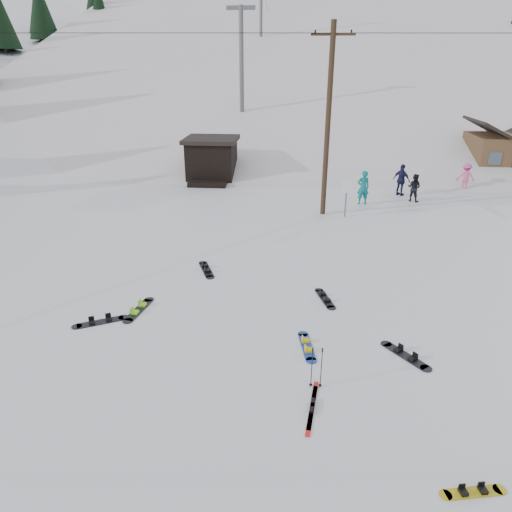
# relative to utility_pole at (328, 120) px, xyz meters

# --- Properties ---
(ground) EXTENTS (200.00, 200.00, 0.00)m
(ground) POSITION_rel_utility_pole_xyz_m (-2.00, -14.00, -4.68)
(ground) COLOR white
(ground) RESTS_ON ground
(ski_slope) EXTENTS (60.00, 85.24, 65.97)m
(ski_slope) POSITION_rel_utility_pole_xyz_m (-2.00, 41.00, -16.68)
(ski_slope) COLOR silver
(ski_slope) RESTS_ON ground
(ridge_left) EXTENTS (47.54, 95.03, 58.38)m
(ridge_left) POSITION_rel_utility_pole_xyz_m (-38.00, 34.00, -15.68)
(ridge_left) COLOR white
(ridge_left) RESTS_ON ground
(treeline_crest) EXTENTS (50.00, 6.00, 10.00)m
(treeline_crest) POSITION_rel_utility_pole_xyz_m (-2.00, 72.00, -4.68)
(treeline_crest) COLOR black
(treeline_crest) RESTS_ON ski_slope
(utility_pole) EXTENTS (2.00, 0.26, 9.00)m
(utility_pole) POSITION_rel_utility_pole_xyz_m (0.00, 0.00, 0.00)
(utility_pole) COLOR #3A2819
(utility_pole) RESTS_ON ground
(trail_sign) EXTENTS (0.50, 0.09, 1.85)m
(trail_sign) POSITION_rel_utility_pole_xyz_m (1.10, -0.42, -3.41)
(trail_sign) COLOR #595B60
(trail_sign) RESTS_ON ground
(lift_hut) EXTENTS (3.40, 4.10, 2.75)m
(lift_hut) POSITION_rel_utility_pole_xyz_m (-7.00, 6.94, -3.32)
(lift_hut) COLOR black
(lift_hut) RESTS_ON ground
(lift_tower_near) EXTENTS (2.20, 0.36, 8.00)m
(lift_tower_near) POSITION_rel_utility_pole_xyz_m (-6.00, 16.00, 3.18)
(lift_tower_near) COLOR #595B60
(lift_tower_near) RESTS_ON ski_slope
(cabin) EXTENTS (5.39, 4.40, 3.77)m
(cabin) POSITION_rel_utility_pole_xyz_m (13.00, 10.00, -3.20)
(cabin) COLOR brown
(cabin) RESTS_ON ground
(hero_snowboard) EXTENTS (0.50, 1.55, 0.11)m
(hero_snowboard) POSITION_rel_utility_pole_xyz_m (-1.01, -12.20, -4.65)
(hero_snowboard) COLOR #193CA3
(hero_snowboard) RESTS_ON ground
(hero_skis) EXTENTS (0.36, 1.82, 0.09)m
(hero_skis) POSITION_rel_utility_pole_xyz_m (-0.93, -14.60, -4.65)
(hero_skis) COLOR red
(hero_skis) RESTS_ON ground
(ski_poles) EXTENTS (0.31, 0.08, 1.11)m
(ski_poles) POSITION_rel_utility_pole_xyz_m (-0.83, -13.86, -4.11)
(ski_poles) COLOR black
(ski_poles) RESTS_ON ground
(board_scatter_a) EXTENTS (1.51, 0.94, 0.12)m
(board_scatter_a) POSITION_rel_utility_pole_xyz_m (-7.20, -11.43, -4.65)
(board_scatter_a) COLOR black
(board_scatter_a) RESTS_ON ground
(board_scatter_b) EXTENTS (0.84, 1.59, 0.12)m
(board_scatter_b) POSITION_rel_utility_pole_xyz_m (-4.71, -7.44, -4.65)
(board_scatter_b) COLOR black
(board_scatter_b) RESTS_ON ground
(board_scatter_c) EXTENTS (0.56, 1.69, 0.12)m
(board_scatter_c) POSITION_rel_utility_pole_xyz_m (-6.29, -10.62, -4.65)
(board_scatter_c) COLOR black
(board_scatter_c) RESTS_ON ground
(board_scatter_d) EXTENTS (1.13, 1.35, 0.11)m
(board_scatter_d) POSITION_rel_utility_pole_xyz_m (1.61, -12.40, -4.65)
(board_scatter_d) COLOR black
(board_scatter_d) RESTS_ON ground
(board_scatter_e) EXTENTS (1.26, 0.44, 0.09)m
(board_scatter_e) POSITION_rel_utility_pole_xyz_m (1.93, -16.59, -4.66)
(board_scatter_e) COLOR gold
(board_scatter_e) RESTS_ON ground
(board_scatter_f) EXTENTS (0.64, 1.49, 0.11)m
(board_scatter_f) POSITION_rel_utility_pole_xyz_m (-0.37, -9.36, -4.65)
(board_scatter_f) COLOR black
(board_scatter_f) RESTS_ON ground
(skier_teal) EXTENTS (0.74, 0.55, 1.86)m
(skier_teal) POSITION_rel_utility_pole_xyz_m (2.25, 1.96, -3.75)
(skier_teal) COLOR #0A6B6D
(skier_teal) RESTS_ON ground
(skier_dark) EXTENTS (0.95, 0.90, 1.55)m
(skier_dark) POSITION_rel_utility_pole_xyz_m (5.18, 2.77, -3.90)
(skier_dark) COLOR black
(skier_dark) RESTS_ON ground
(skier_pink) EXTENTS (1.17, 0.84, 1.63)m
(skier_pink) POSITION_rel_utility_pole_xyz_m (8.89, 5.55, -3.86)
(skier_pink) COLOR #E45093
(skier_pink) RESTS_ON ground
(skier_navy) EXTENTS (1.09, 1.07, 1.84)m
(skier_navy) POSITION_rel_utility_pole_xyz_m (4.71, 3.95, -3.76)
(skier_navy) COLOR #161638
(skier_navy) RESTS_ON ground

